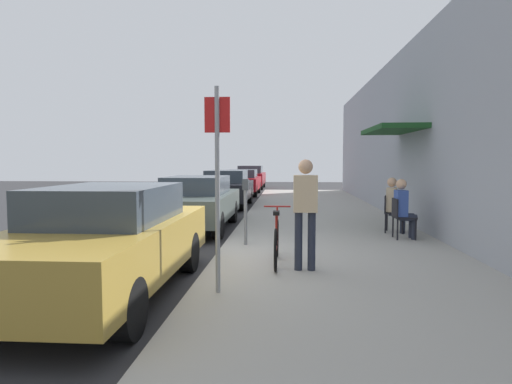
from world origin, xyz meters
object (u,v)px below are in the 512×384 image
(pedestrian_standing, at_px, (305,205))
(parked_car_4, at_px, (250,177))
(street_sign, at_px, (217,173))
(parked_car_3, at_px, (242,182))
(cafe_chair_0, at_px, (401,215))
(parked_car_0, at_px, (107,240))
(parking_meter, at_px, (246,207))
(seated_patron_1, at_px, (394,203))
(parked_car_1, at_px, (196,202))
(cafe_chair_1, at_px, (391,211))
(seated_patron_0, at_px, (404,207))
(parked_car_2, at_px, (226,188))
(bicycle_0, at_px, (276,242))

(pedestrian_standing, bearing_deg, parked_car_4, 96.97)
(pedestrian_standing, bearing_deg, street_sign, -133.61)
(parked_car_3, xyz_separation_m, street_sign, (1.50, -17.49, 0.93))
(cafe_chair_0, bearing_deg, parked_car_0, -140.51)
(parking_meter, relative_size, seated_patron_1, 1.02)
(parked_car_3, xyz_separation_m, pedestrian_standing, (2.65, -16.28, 0.41))
(parked_car_1, bearing_deg, pedestrian_standing, -60.14)
(parked_car_3, bearing_deg, cafe_chair_0, -70.19)
(parked_car_0, height_order, seated_patron_1, parked_car_0)
(parked_car_0, height_order, parked_car_4, parked_car_4)
(parked_car_1, xyz_separation_m, pedestrian_standing, (2.65, -4.62, 0.39))
(parked_car_3, bearing_deg, cafe_chair_1, -68.94)
(parked_car_3, relative_size, cafe_chair_0, 5.06)
(parked_car_4, distance_m, seated_patron_1, 18.63)
(parked_car_1, relative_size, cafe_chair_0, 5.06)
(seated_patron_0, distance_m, seated_patron_1, 0.84)
(seated_patron_1, bearing_deg, cafe_chair_1, 162.07)
(cafe_chair_0, xyz_separation_m, seated_patron_0, (0.06, 0.00, 0.19))
(street_sign, bearing_deg, parking_meter, 89.11)
(parked_car_0, distance_m, parked_car_4, 22.79)
(seated_patron_1, bearing_deg, parking_meter, -152.48)
(seated_patron_1, bearing_deg, parked_car_4, 105.20)
(seated_patron_1, bearing_deg, parked_car_1, 169.62)
(parked_car_3, bearing_deg, parked_car_2, -90.00)
(parked_car_3, bearing_deg, seated_patron_1, -68.74)
(street_sign, relative_size, cafe_chair_0, 2.99)
(parked_car_4, distance_m, parking_meter, 19.78)
(street_sign, height_order, seated_patron_1, street_sign)
(parking_meter, xyz_separation_m, cafe_chair_1, (3.28, 1.76, -0.26))
(parked_car_4, distance_m, cafe_chair_1, 18.60)
(parked_car_4, distance_m, seated_patron_0, 19.44)
(parked_car_0, distance_m, parked_car_2, 11.46)
(parked_car_4, relative_size, parking_meter, 3.33)
(street_sign, bearing_deg, cafe_chair_0, 50.98)
(parked_car_4, relative_size, street_sign, 1.69)
(cafe_chair_1, xyz_separation_m, pedestrian_standing, (-2.17, -3.75, 0.50))
(parked_car_3, xyz_separation_m, bicycle_0, (2.21, -15.88, -0.23))
(parked_car_3, bearing_deg, parking_meter, -83.81)
(seated_patron_0, bearing_deg, street_sign, -129.52)
(parked_car_2, bearing_deg, cafe_chair_0, -57.18)
(parked_car_2, relative_size, seated_patron_1, 3.41)
(parked_car_0, relative_size, parked_car_4, 1.00)
(pedestrian_standing, bearing_deg, parked_car_0, -157.77)
(parked_car_2, bearing_deg, cafe_chair_1, -53.91)
(seated_patron_1, relative_size, pedestrian_standing, 0.76)
(parked_car_0, relative_size, pedestrian_standing, 2.59)
(parking_meter, relative_size, cafe_chair_0, 1.52)
(parked_car_0, bearing_deg, cafe_chair_1, 45.02)
(parked_car_2, bearing_deg, parked_car_4, 90.00)
(street_sign, relative_size, seated_patron_0, 2.02)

